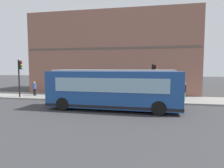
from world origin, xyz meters
TOP-DOWN VIEW (x-y plane):
  - ground at (0.00, 0.00)m, footprint 120.00×120.00m
  - sidewalk_curb at (4.75, 0.00)m, footprint 4.29×40.00m
  - building_corner at (11.72, 0.00)m, footprint 9.71×20.22m
  - city_bus_nearside at (-0.37, -1.85)m, footprint 2.85×10.11m
  - traffic_light_near_corner at (2.95, -4.97)m, footprint 0.32×0.49m
  - traffic_light_down_block at (3.22, 8.68)m, footprint 0.32×0.49m
  - fire_hydrant at (5.74, -7.92)m, footprint 0.35×0.35m
  - pedestrian_walking_along_curb at (4.45, 7.83)m, footprint 0.32×0.32m
  - pedestrian_near_hydrant at (4.05, -5.43)m, footprint 0.32×0.32m
  - pedestrian_by_light_pole at (3.71, -7.75)m, footprint 0.32×0.32m
  - newspaper_vending_box at (3.32, 1.90)m, footprint 0.44×0.43m

SIDE VIEW (x-z plane):
  - ground at x=0.00m, z-range 0.00..0.00m
  - sidewalk_curb at x=4.75m, z-range 0.00..0.15m
  - fire_hydrant at x=5.74m, z-range 0.14..0.88m
  - newspaper_vending_box at x=3.32m, z-range 0.15..1.05m
  - pedestrian_walking_along_curb at x=4.45m, z-range 0.26..1.81m
  - pedestrian_by_light_pole at x=3.71m, z-range 0.28..1.99m
  - pedestrian_near_hydrant at x=4.05m, z-range 0.29..2.08m
  - city_bus_nearside at x=-0.37m, z-range 0.02..3.09m
  - traffic_light_near_corner at x=2.95m, z-range 0.82..4.24m
  - traffic_light_down_block at x=3.22m, z-range 0.92..4.81m
  - building_corner at x=11.72m, z-range -0.01..9.82m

